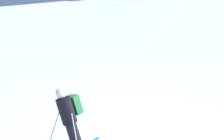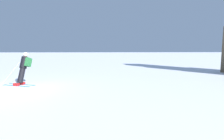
% 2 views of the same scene
% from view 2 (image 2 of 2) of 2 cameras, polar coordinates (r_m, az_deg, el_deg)
% --- Properties ---
extents(ground_plane, '(300.00, 300.00, 0.00)m').
position_cam_2_polar(ground_plane, '(9.05, -30.41, -5.58)').
color(ground_plane, white).
extents(skier, '(1.33, 1.65, 1.68)m').
position_cam_2_polar(skier, '(10.04, -26.89, 0.98)').
color(skier, '#1E7AC6').
rests_on(skier, ground).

